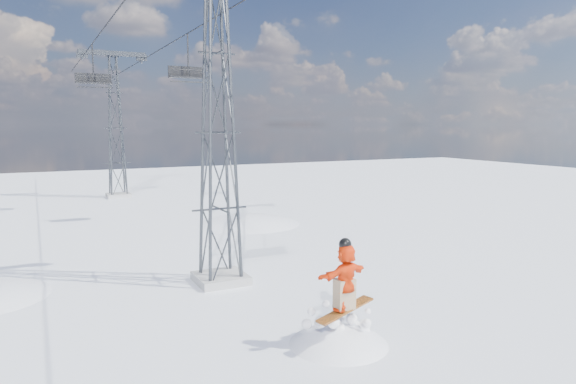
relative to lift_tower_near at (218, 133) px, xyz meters
name	(u,v)px	position (x,y,z in m)	size (l,w,h in m)	color
lift_tower_near	(218,133)	(0.00, 0.00, 0.00)	(5.20, 1.80, 11.43)	#999999
lift_tower_far	(116,129)	(0.00, 25.00, 0.00)	(5.20, 1.80, 11.43)	#999999
haul_cables	(148,30)	(0.00, 11.50, 5.38)	(4.46, 51.00, 0.06)	black
lift_chair_mid	(188,73)	(2.20, 11.60, 3.20)	(2.20, 0.63, 2.72)	black
lift_chair_far	(94,79)	(-2.20, 18.00, 3.18)	(2.22, 0.64, 2.75)	black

